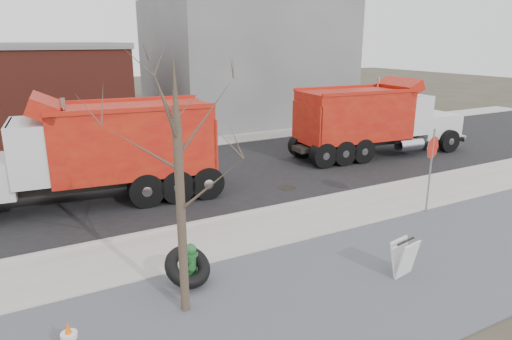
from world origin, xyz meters
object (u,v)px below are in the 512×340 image
fire_hydrant (191,264)px  dump_truck_red_b (97,149)px  truck_tire (188,267)px  stop_sign (432,156)px  dump_truck_red_a (374,118)px  sandwich_board (404,258)px

fire_hydrant → dump_truck_red_b: size_ratio=0.10×
truck_tire → stop_sign: stop_sign is taller
fire_hydrant → dump_truck_red_b: dump_truck_red_b is taller
truck_tire → fire_hydrant: bearing=48.3°
fire_hydrant → dump_truck_red_a: 14.00m
sandwich_board → dump_truck_red_a: 12.06m
truck_tire → stop_sign: bearing=3.9°
stop_sign → sandwich_board: size_ratio=3.05×
truck_tire → dump_truck_red_a: 14.20m
fire_hydrant → dump_truck_red_b: 6.72m
stop_sign → dump_truck_red_b: 10.89m
sandwich_board → dump_truck_red_b: dump_truck_red_b is taller
fire_hydrant → sandwich_board: bearing=-11.6°
stop_sign → dump_truck_red_a: dump_truck_red_a is taller
stop_sign → truck_tire: bearing=-169.8°
truck_tire → dump_truck_red_b: (-0.64, 6.67, 1.43)m
stop_sign → dump_truck_red_a: bearing=66.6°
sandwich_board → dump_truck_red_b: (-5.23, 8.75, 1.42)m
stop_sign → dump_truck_red_b: size_ratio=0.31×
stop_sign → dump_truck_red_a: 7.64m
truck_tire → sandwich_board: sandwich_board is taller
fire_hydrant → truck_tire: 0.22m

